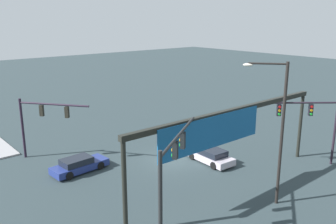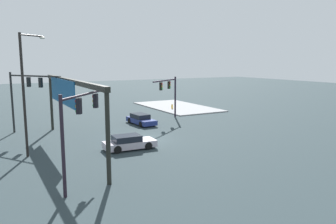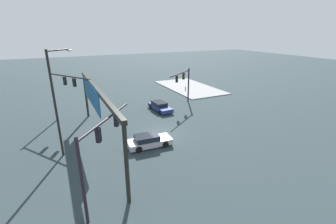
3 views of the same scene
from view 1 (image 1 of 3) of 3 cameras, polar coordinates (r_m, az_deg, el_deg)
The scene contains 8 objects.
ground_plane at distance 31.75m, azimuth 0.49°, elevation -7.56°, with size 176.08×176.08×0.00m, color #2A383B.
traffic_signal_near_corner at distance 31.80m, azimuth 21.65°, elevation -0.76°, with size 5.42×4.39×5.64m.
traffic_signal_opposite_side at distance 32.64m, azimuth -19.42°, elevation -0.72°, with size 3.97×5.24×5.32m.
traffic_signal_cross_street at distance 18.72m, azimuth 0.56°, elevation -9.02°, with size 5.87×3.95×6.22m.
streetlamp_curved_arm at distance 23.95m, azimuth 16.90°, elevation -1.97°, with size 1.91×2.23×9.42m.
overhead_sign_gantry at distance 25.15m, azimuth 9.16°, elevation -2.08°, with size 18.63×0.43×5.90m.
sedan_car_approaching at distance 31.34m, azimuth 6.71°, elevation -6.84°, with size 2.08×4.41×1.21m.
sedan_car_waiting_far at distance 30.16m, azimuth -13.81°, elevation -8.06°, with size 4.65×2.05×1.21m.
Camera 1 is at (19.17, 22.27, 12.02)m, focal length 38.82 mm.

